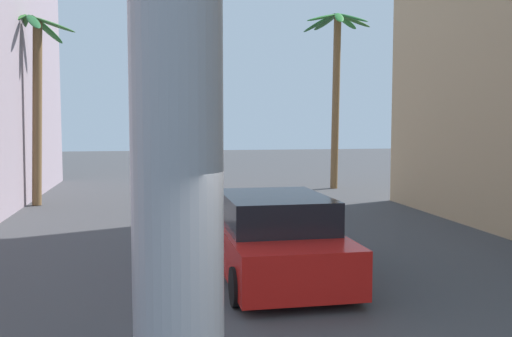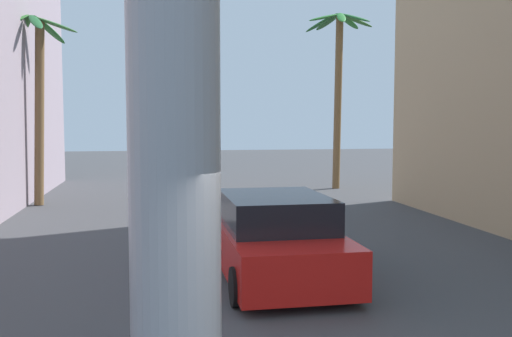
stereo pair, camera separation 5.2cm
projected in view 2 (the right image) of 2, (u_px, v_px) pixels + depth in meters
ground_plane at (222, 241)px, 14.04m from camera, size 89.90×89.90×0.00m
car_lead at (275, 238)px, 10.77m from camera, size 2.18×4.63×1.56m
palm_tree_far_left at (36, 79)px, 19.94m from camera, size 3.14×2.89×6.70m
palm_tree_far_right at (338, 71)px, 24.74m from camera, size 3.21×3.16×7.67m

